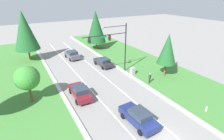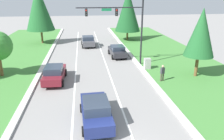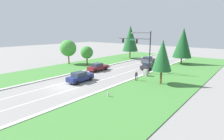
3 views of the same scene
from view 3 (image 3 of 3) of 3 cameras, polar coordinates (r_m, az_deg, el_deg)
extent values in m
plane|color=gray|center=(27.32, -15.08, -5.27)|extent=(160.00, 160.00, 0.00)
cube|color=beige|center=(23.13, -6.84, -8.01)|extent=(0.50, 90.00, 0.15)
cube|color=beige|center=(31.93, -21.00, -2.96)|extent=(0.50, 90.00, 0.15)
cube|color=#427F38|center=(19.93, 3.86, -11.54)|extent=(10.00, 90.00, 0.08)
cube|color=#427F38|center=(36.50, -25.09, -1.49)|extent=(10.00, 90.00, 0.08)
cube|color=white|center=(28.76, -17.17, -4.50)|extent=(0.14, 81.00, 0.01)
cube|color=white|center=(25.93, -12.75, -6.10)|extent=(0.14, 81.00, 0.01)
cylinder|color=black|center=(33.97, 12.24, 5.41)|extent=(0.20, 0.20, 8.18)
cylinder|color=black|center=(35.62, 7.05, 10.15)|extent=(7.43, 0.12, 0.12)
cube|color=#147042|center=(35.83, 6.54, 9.82)|extent=(1.10, 0.04, 0.28)
cylinder|color=black|center=(34.71, 9.48, 11.90)|extent=(4.09, 0.09, 0.09)
ellipsoid|color=gray|center=(35.79, 6.59, 11.92)|extent=(0.56, 0.28, 0.20)
cube|color=black|center=(35.25, 8.06, 9.28)|extent=(0.28, 0.32, 0.80)
sphere|color=red|center=(35.09, 7.93, 9.65)|extent=(0.16, 0.16, 0.16)
sphere|color=#2D2D2D|center=(35.10, 7.91, 9.27)|extent=(0.16, 0.16, 0.16)
sphere|color=#2D2D2D|center=(35.12, 7.90, 8.89)|extent=(0.16, 0.16, 0.16)
cube|color=black|center=(37.11, 3.61, 9.54)|extent=(0.28, 0.32, 0.80)
sphere|color=red|center=(36.96, 3.45, 9.89)|extent=(0.16, 0.16, 0.16)
sphere|color=#2D2D2D|center=(36.97, 3.45, 9.53)|extent=(0.16, 0.16, 0.16)
sphere|color=#2D2D2D|center=(36.99, 3.45, 9.17)|extent=(0.16, 0.16, 0.16)
cube|color=#4C4C51|center=(46.63, 11.68, 3.13)|extent=(2.11, 4.50, 0.76)
cube|color=#283342|center=(46.29, 11.57, 3.92)|extent=(1.82, 2.06, 0.60)
cylinder|color=black|center=(47.54, 13.40, 2.76)|extent=(0.27, 0.67, 0.66)
cylinder|color=black|center=(48.32, 11.36, 3.01)|extent=(0.27, 0.67, 0.66)
cylinder|color=black|center=(45.07, 11.98, 2.30)|extent=(0.27, 0.67, 0.66)
cylinder|color=black|center=(45.89, 9.85, 2.57)|extent=(0.27, 0.67, 0.66)
cube|color=#28282D|center=(38.99, 11.81, 1.22)|extent=(2.05, 4.56, 0.68)
cube|color=#283342|center=(38.63, 11.69, 2.05)|extent=(1.75, 2.09, 0.55)
cylinder|color=black|center=(39.94, 13.80, 0.89)|extent=(0.27, 0.66, 0.65)
cylinder|color=black|center=(40.66, 11.48, 1.21)|extent=(0.27, 0.66, 0.65)
cylinder|color=black|center=(37.45, 12.13, 0.21)|extent=(0.27, 0.66, 0.65)
cylinder|color=black|center=(38.21, 9.69, 0.56)|extent=(0.27, 0.66, 0.65)
cube|color=maroon|center=(36.84, -4.59, 0.82)|extent=(1.93, 4.73, 0.67)
cube|color=#283342|center=(36.52, -4.93, 1.73)|extent=(1.67, 2.15, 0.60)
cylinder|color=black|center=(37.31, -2.05, 0.48)|extent=(0.26, 0.70, 0.69)
cylinder|color=black|center=(38.51, -3.94, 0.84)|extent=(0.26, 0.70, 0.69)
cylinder|color=black|center=(35.32, -5.29, -0.27)|extent=(0.26, 0.70, 0.69)
cylinder|color=black|center=(36.58, -7.17, 0.14)|extent=(0.26, 0.70, 0.69)
cube|color=navy|center=(29.19, -10.28, -2.47)|extent=(1.99, 4.71, 0.76)
cube|color=#283342|center=(28.84, -10.73, -1.26)|extent=(1.71, 2.15, 0.61)
cylinder|color=black|center=(29.64, -7.04, -2.89)|extent=(0.27, 0.63, 0.62)
cylinder|color=black|center=(30.86, -9.40, -2.35)|extent=(0.27, 0.63, 0.62)
cylinder|color=black|center=(27.74, -11.19, -4.12)|extent=(0.27, 0.63, 0.62)
cylinder|color=black|center=(29.04, -13.52, -3.48)|extent=(0.27, 0.63, 0.62)
cube|color=#9E9E99|center=(32.81, 10.93, -0.93)|extent=(0.70, 0.60, 1.27)
cylinder|color=#42382D|center=(29.50, 7.66, -2.77)|extent=(0.14, 0.14, 0.84)
cylinder|color=#42382D|center=(29.44, 8.16, -2.81)|extent=(0.14, 0.14, 0.84)
cube|color=#333338|center=(29.29, 7.95, -1.43)|extent=(0.43, 0.33, 0.60)
sphere|color=tan|center=(29.19, 7.98, -0.59)|extent=(0.22, 0.22, 0.22)
cylinder|color=#B7B7BC|center=(22.30, -1.21, -8.16)|extent=(0.20, 0.20, 0.55)
sphere|color=#B7B7BC|center=(22.19, -1.22, -7.35)|extent=(0.18, 0.18, 0.18)
cylinder|color=#B7B7BC|center=(22.37, -1.45, -8.02)|extent=(0.10, 0.09, 0.09)
cylinder|color=#B7B7BC|center=(22.22, -0.98, -8.16)|extent=(0.10, 0.09, 0.09)
cylinder|color=brown|center=(47.22, 21.69, 2.82)|extent=(0.32, 0.32, 1.76)
cone|color=#194C23|center=(46.74, 22.14, 8.25)|extent=(4.51, 4.51, 7.22)
cylinder|color=brown|center=(42.14, -8.13, 2.77)|extent=(0.32, 0.32, 2.15)
sphere|color=#388433|center=(41.83, -8.23, 5.72)|extent=(2.94, 2.94, 2.94)
cylinder|color=brown|center=(28.29, 15.68, -2.34)|extent=(0.32, 0.32, 2.23)
cone|color=#1E5628|center=(27.63, 16.11, 4.64)|extent=(2.95, 2.95, 4.71)
cylinder|color=brown|center=(45.18, -13.93, 3.43)|extent=(0.32, 0.32, 2.54)
sphere|color=#47933D|center=(44.84, -14.12, 6.94)|extent=(4.03, 4.03, 4.03)
cylinder|color=brown|center=(53.16, 5.88, 4.95)|extent=(0.32, 0.32, 2.33)
cone|color=#1E5628|center=(52.74, 6.00, 10.21)|extent=(4.64, 4.64, 7.43)
camera|label=1|loc=(32.16, -39.95, 17.43)|focal=28.00mm
camera|label=2|loc=(22.95, -37.75, 9.86)|focal=35.00mm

